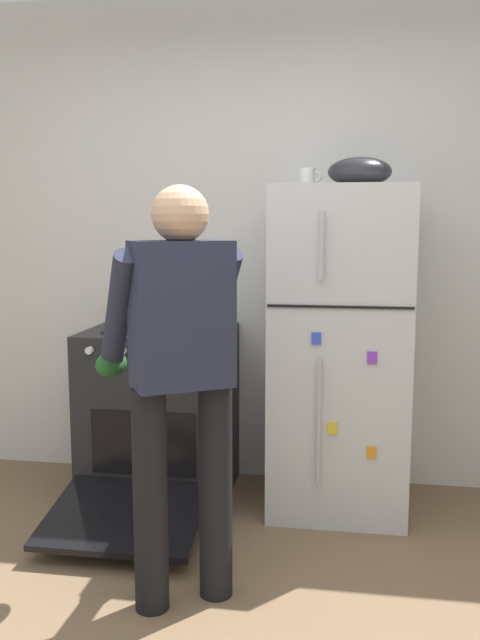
% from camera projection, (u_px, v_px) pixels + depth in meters
% --- Properties ---
extents(kitchen_wall_back, '(6.00, 0.10, 2.70)m').
position_uv_depth(kitchen_wall_back, '(263.00, 244.00, 3.80)').
color(kitchen_wall_back, silver).
rests_on(kitchen_wall_back, ground).
extents(refrigerator, '(0.68, 0.72, 1.64)m').
position_uv_depth(refrigerator, '(339.00, 350.00, 3.44)').
color(refrigerator, silver).
rests_on(refrigerator, ground).
extents(stove_range, '(0.76, 1.21, 0.91)m').
position_uv_depth(stove_range, '(160.00, 414.00, 3.62)').
color(stove_range, black).
rests_on(stove_range, ground).
extents(person_cook, '(0.63, 0.65, 1.60)m').
position_uv_depth(person_cook, '(180.00, 361.00, 2.52)').
color(person_cook, black).
rests_on(person_cook, ground).
extents(red_pot, '(0.34, 0.24, 0.12)m').
position_uv_depth(red_pot, '(186.00, 319.00, 3.49)').
color(red_pot, '#19479E').
rests_on(red_pot, stove_range).
extents(coffee_mug, '(0.11, 0.08, 0.10)m').
position_uv_depth(coffee_mug, '(308.00, 178.00, 3.39)').
color(coffee_mug, silver).
rests_on(coffee_mug, refrigerator).
extents(pepper_mill, '(0.05, 0.05, 0.18)m').
position_uv_depth(pepper_mill, '(117.00, 306.00, 3.80)').
color(pepper_mill, brown).
rests_on(pepper_mill, stove_range).
extents(mixing_bowl, '(0.31, 0.31, 0.14)m').
position_uv_depth(mixing_bowl, '(360.00, 172.00, 3.30)').
color(mixing_bowl, black).
rests_on(mixing_bowl, refrigerator).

